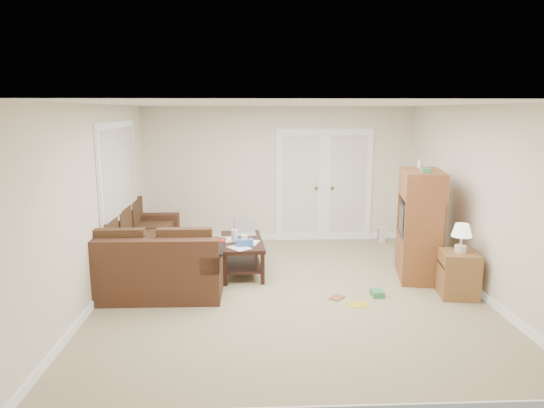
{
  "coord_description": "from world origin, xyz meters",
  "views": [
    {
      "loc": [
        -0.52,
        -6.2,
        2.42
      ],
      "look_at": [
        -0.22,
        0.61,
        1.1
      ],
      "focal_mm": 32.0,
      "sensor_mm": 36.0,
      "label": 1
    }
  ],
  "objects_px": {
    "sectional_sofa": "(145,257)",
    "coffee_table": "(242,254)",
    "tv_armoire": "(419,224)",
    "side_cabinet": "(459,271)"
  },
  "relations": [
    {
      "from": "sectional_sofa",
      "to": "side_cabinet",
      "type": "xyz_separation_m",
      "value": [
        4.27,
        -0.88,
        0.02
      ]
    },
    {
      "from": "sectional_sofa",
      "to": "tv_armoire",
      "type": "height_order",
      "value": "tv_armoire"
    },
    {
      "from": "tv_armoire",
      "to": "coffee_table",
      "type": "bearing_deg",
      "value": -176.4
    },
    {
      "from": "coffee_table",
      "to": "side_cabinet",
      "type": "height_order",
      "value": "side_cabinet"
    },
    {
      "from": "sectional_sofa",
      "to": "side_cabinet",
      "type": "bearing_deg",
      "value": -11.06
    },
    {
      "from": "sectional_sofa",
      "to": "coffee_table",
      "type": "relative_size",
      "value": 2.19
    },
    {
      "from": "sectional_sofa",
      "to": "coffee_table",
      "type": "bearing_deg",
      "value": 10.95
    },
    {
      "from": "sectional_sofa",
      "to": "side_cabinet",
      "type": "distance_m",
      "value": 4.36
    },
    {
      "from": "sectional_sofa",
      "to": "coffee_table",
      "type": "distance_m",
      "value": 1.43
    },
    {
      "from": "sectional_sofa",
      "to": "coffee_table",
      "type": "height_order",
      "value": "sectional_sofa"
    }
  ]
}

